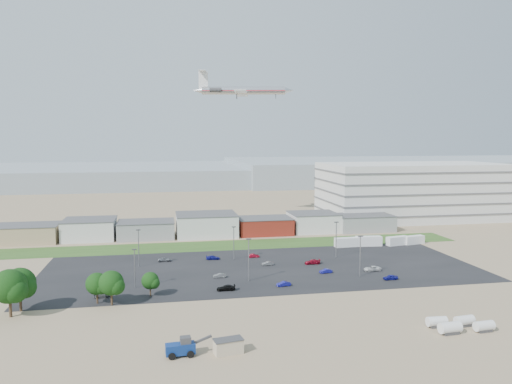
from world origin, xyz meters
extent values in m
plane|color=#947F5E|center=(0.00, 0.00, 0.00)|extent=(700.00, 700.00, 0.00)
cube|color=black|center=(5.00, 20.00, 0.01)|extent=(120.00, 50.00, 0.01)
cube|color=#2D4D1D|center=(0.00, 52.00, 0.01)|extent=(160.00, 16.00, 0.02)
cube|color=silver|center=(90.00, 95.00, 12.50)|extent=(80.00, 40.00, 25.00)
imported|color=silver|center=(34.10, 11.59, 0.65)|extent=(4.77, 2.33, 1.31)
imported|color=navy|center=(20.86, 11.78, 0.57)|extent=(3.60, 1.60, 1.15)
imported|color=navy|center=(35.13, 2.63, 0.64)|extent=(3.79, 1.56, 1.29)
imported|color=black|center=(-7.52, 1.41, 0.65)|extent=(4.52, 1.95, 1.30)
imported|color=#595B5E|center=(-7.73, 12.75, 0.55)|extent=(3.35, 1.19, 1.10)
imported|color=navy|center=(-7.46, 32.63, 0.60)|extent=(4.21, 1.89, 1.20)
imported|color=#595B5E|center=(7.19, 22.77, 0.56)|extent=(3.45, 1.44, 1.11)
imported|color=#A5A5AA|center=(-21.71, 33.00, 0.55)|extent=(4.00, 1.94, 1.10)
imported|color=#595B5E|center=(-35.92, 1.35, 0.54)|extent=(3.84, 1.74, 1.09)
imported|color=maroon|center=(5.06, 32.95, 0.55)|extent=(3.40, 1.32, 1.11)
imported|color=maroon|center=(20.24, 21.87, 0.66)|extent=(4.58, 1.95, 1.32)
imported|color=navy|center=(6.83, 2.20, 0.58)|extent=(3.67, 1.70, 1.16)
camera|label=1|loc=(-22.02, -113.58, 35.87)|focal=35.00mm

